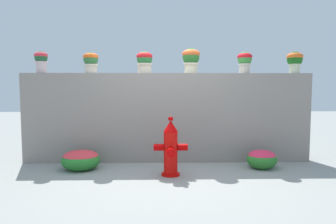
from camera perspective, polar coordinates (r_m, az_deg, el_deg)
name	(u,v)px	position (r m, az deg, el deg)	size (l,w,h in m)	color
ground_plane	(169,176)	(4.92, 0.11, -11.59)	(24.00, 24.00, 0.00)	gray
stone_wall	(167,118)	(5.74, -0.15, -1.01)	(5.19, 0.31, 1.61)	gray
potted_plant_0	(41,60)	(6.12, -22.12, 8.80)	(0.24, 0.24, 0.39)	beige
potted_plant_1	(91,61)	(5.85, -13.89, 9.07)	(0.27, 0.27, 0.38)	beige
potted_plant_2	(145,61)	(5.75, -4.30, 9.32)	(0.29, 0.29, 0.40)	beige
potted_plant_3	(191,58)	(5.77, 4.22, 9.77)	(0.32, 0.32, 0.45)	beige
potted_plant_4	(245,60)	(5.92, 13.79, 9.15)	(0.27, 0.27, 0.39)	beige
potted_plant_5	(295,60)	(6.19, 22.10, 8.81)	(0.29, 0.29, 0.39)	beige
fire_hydrant	(171,149)	(4.85, 0.49, -6.75)	(0.53, 0.42, 0.91)	red
flower_bush_left	(81,159)	(5.44, -15.63, -8.26)	(0.64, 0.57, 0.34)	#27742A
flower_bush_right	(262,158)	(5.55, 16.73, -8.09)	(0.50, 0.45, 0.32)	#2A7028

